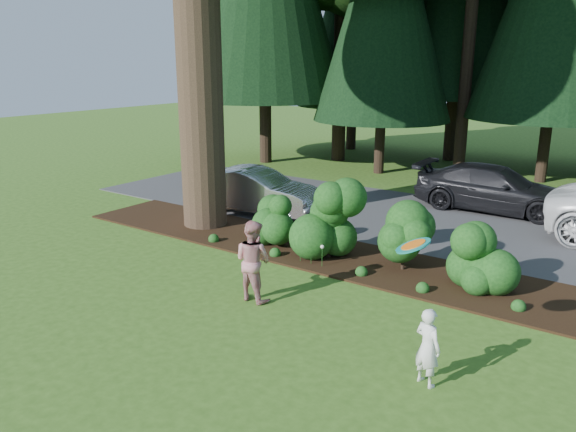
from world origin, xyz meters
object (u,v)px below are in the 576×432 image
Objects in this scene: car_dark_suv at (494,188)px; adult at (253,260)px; car_silver_wagon at (255,191)px; frisbee at (413,245)px; child at (428,347)px.

car_dark_suv is 9.85m from adult.
car_silver_wagon is 2.55× the size of adult.
adult is at bearing 168.42° from frisbee.
car_dark_suv is 2.97× the size of adult.
child is 0.74× the size of adult.
car_silver_wagon is 3.45× the size of child.
car_silver_wagon is at bearing 142.43° from frisbee.
adult is at bearing -151.26° from car_silver_wagon.
car_dark_suv is at bearing -58.48° from child.
frisbee is (-0.40, 0.19, 1.44)m from child.
car_dark_suv is at bearing -62.31° from car_silver_wagon.
frisbee reaches higher than child.
car_dark_suv is 9.20× the size of frisbee.
frisbee is at bearing 171.90° from adult.
adult reaches higher than car_dark_suv.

